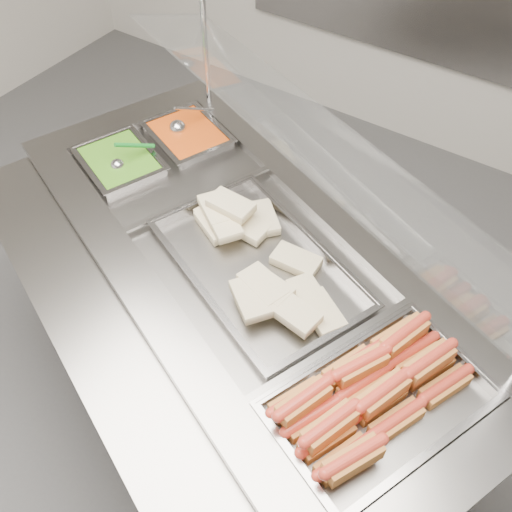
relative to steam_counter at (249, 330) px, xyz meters
The scene contains 12 objects.
ground 0.59m from the steam_counter, 67.90° to the right, with size 6.00×6.00×0.00m, color #565659.
steam_counter is the anchor object (origin of this frame).
tray_rail 0.69m from the steam_counter, 112.47° to the right, with size 1.87×1.07×0.06m.
sneeze_guard 0.90m from the steam_counter, 67.54° to the left, with size 1.74×0.96×0.47m.
pan_hotdogs 0.80m from the steam_counter, 22.47° to the right, with size 0.56×0.68×0.11m.
pan_wraps 0.46m from the steam_counter, 22.47° to the right, with size 0.83×0.67×0.07m.
pan_beans 0.83m from the steam_counter, 144.86° to the left, with size 0.39×0.36×0.11m.
pan_peas 0.83m from the steam_counter, behind, with size 0.39×0.36×0.11m.
hotdogs_in_buns 0.80m from the steam_counter, 23.38° to the right, with size 0.44×0.60×0.13m.
tortilla_wraps 0.49m from the steam_counter, ahead, with size 0.71×0.52×0.10m.
ladle 0.89m from the steam_counter, 146.74° to the left, with size 0.11×0.20×0.14m.
serving_spoon 0.83m from the steam_counter, behind, with size 0.10×0.19×0.14m.
Camera 1 is at (0.60, -0.73, 2.40)m, focal length 40.00 mm.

